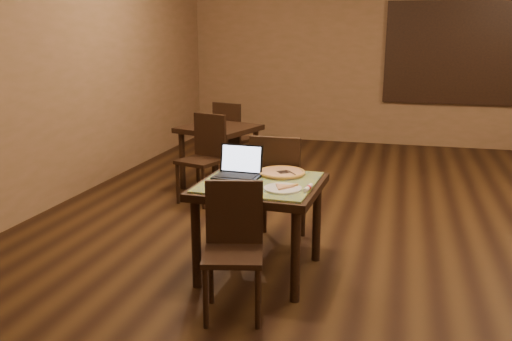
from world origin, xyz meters
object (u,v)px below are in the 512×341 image
(chair_main_near, at_px, (234,241))
(laptop, at_px, (239,168))
(other_table_b, at_px, (219,137))
(other_table_b_chair_near, at_px, (205,153))
(other_table_b_chair_far, at_px, (232,134))
(chair_main_far, at_px, (277,184))
(tiled_table, at_px, (260,194))
(pizza_pan, at_px, (282,174))

(chair_main_near, height_order, laptop, laptop)
(chair_main_near, bearing_deg, other_table_b, 96.93)
(other_table_b_chair_near, xyz_separation_m, other_table_b_chair_far, (-0.05, 1.16, 0.00))
(chair_main_near, relative_size, chair_main_far, 0.89)
(tiled_table, distance_m, laptop, 0.28)
(other_table_b, height_order, other_table_b_chair_far, other_table_b_chair_far)
(chair_main_far, distance_m, other_table_b_chair_near, 1.56)
(laptop, xyz_separation_m, other_table_b_chair_far, (-0.95, 2.77, -0.27))
(chair_main_near, height_order, chair_main_far, chair_main_far)
(tiled_table, height_order, other_table_b, tiled_table)
(chair_main_far, xyz_separation_m, other_table_b, (-1.12, 1.68, 0.06))
(other_table_b_chair_far, bearing_deg, other_table_b, 109.77)
(chair_main_far, xyz_separation_m, other_table_b_chair_far, (-1.15, 2.26, -0.02))
(chair_main_near, relative_size, other_table_b_chair_far, 0.92)
(laptop, xyz_separation_m, other_table_b_chair_near, (-0.90, 1.61, -0.27))
(laptop, bearing_deg, chair_main_near, -73.45)
(other_table_b_chair_near, distance_m, other_table_b_chair_far, 1.16)
(chair_main_far, height_order, other_table_b, chair_main_far)
(chair_main_near, xyz_separation_m, chair_main_far, (0.02, 1.23, 0.06))
(tiled_table, bearing_deg, other_table_b_chair_far, 114.09)
(other_table_b_chair_near, bearing_deg, other_table_b_chair_far, 109.77)
(other_table_b, distance_m, other_table_b_chair_near, 0.58)
(tiled_table, relative_size, other_table_b, 0.94)
(laptop, height_order, other_table_b_chair_far, laptop)
(other_table_b_chair_near, height_order, other_table_b_chair_far, same)
(chair_main_near, xyz_separation_m, pizza_pan, (0.14, 0.86, 0.26))
(pizza_pan, bearing_deg, other_table_b_chair_far, 115.74)
(pizza_pan, relative_size, other_table_b_chair_near, 0.35)
(chair_main_near, height_order, other_table_b_chair_near, other_table_b_chair_near)
(chair_main_far, height_order, other_table_b_chair_near, chair_main_far)
(chair_main_far, height_order, laptop, chair_main_far)
(other_table_b_chair_near, bearing_deg, tiled_table, -40.15)
(other_table_b, xyz_separation_m, other_table_b_chair_near, (0.03, -0.58, -0.08))
(laptop, bearing_deg, other_table_b_chair_far, 111.55)
(laptop, height_order, pizza_pan, laptop)
(other_table_b_chair_far, bearing_deg, other_table_b_chair_near, 109.77)
(laptop, relative_size, pizza_pan, 1.07)
(tiled_table, relative_size, other_table_b_chair_near, 0.97)
(laptop, distance_m, other_table_b_chair_near, 1.86)
(chair_main_near, bearing_deg, tiled_table, 74.44)
(chair_main_far, xyz_separation_m, other_table_b_chair_near, (-1.10, 1.10, -0.02))
(tiled_table, xyz_separation_m, laptop, (-0.20, 0.11, 0.17))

